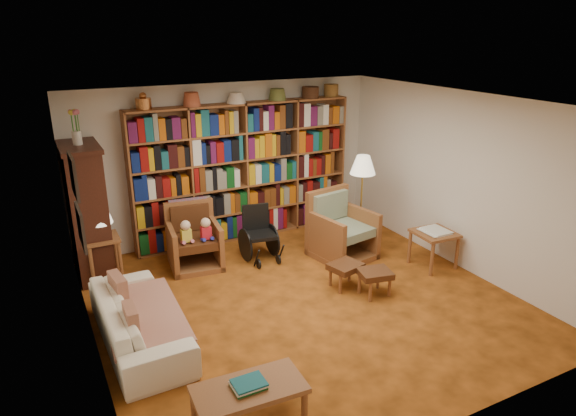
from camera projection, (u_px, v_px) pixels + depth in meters
floor at (303, 300)px, 6.57m from camera, size 5.00×5.00×0.00m
ceiling at (306, 103)px, 5.74m from camera, size 5.00×5.00×0.00m
wall_back at (229, 162)px, 8.25m from camera, size 5.00×0.00×5.00m
wall_front at (458, 301)px, 4.06m from camera, size 5.00×0.00×5.00m
wall_left at (84, 247)px, 5.07m from camera, size 0.00×5.00×5.00m
wall_right at (459, 181)px, 7.24m from camera, size 0.00×5.00×5.00m
bookshelf at (245, 168)px, 8.22m from camera, size 3.60×0.30×2.42m
curio_cabinet at (87, 210)px, 6.95m from camera, size 0.50×0.95×2.40m
framed_pictures at (77, 202)px, 5.20m from camera, size 0.03×0.52×0.97m
sofa at (139, 320)px, 5.61m from camera, size 1.93×0.79×0.56m
sofa_throw at (143, 317)px, 5.62m from camera, size 0.85×1.51×0.04m
cushion_left at (119, 295)px, 5.79m from camera, size 0.17×0.39×0.38m
cushion_right at (132, 325)px, 5.20m from camera, size 0.12×0.35×0.35m
side_table_lamp at (103, 248)px, 6.91m from camera, size 0.44×0.44×0.65m
table_lamp at (98, 215)px, 6.74m from camera, size 0.35×0.35×0.48m
armchair_leather at (193, 240)px, 7.46m from camera, size 0.81×0.85×0.92m
armchair_sage at (339, 231)px, 7.77m from camera, size 0.94×0.96×1.00m
wheelchair at (259, 235)px, 7.64m from camera, size 0.47×0.66×0.82m
floor_lamp at (363, 169)px, 7.77m from camera, size 0.39×0.39×1.47m
side_table_papers at (434, 237)px, 7.36m from camera, size 0.58×0.58×0.56m
footstool_a at (345, 268)px, 6.80m from camera, size 0.48×0.44×0.35m
footstool_b at (375, 275)px, 6.61m from camera, size 0.47×0.42×0.34m
coffee_table at (249, 391)px, 4.44m from camera, size 1.00×0.54×0.42m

